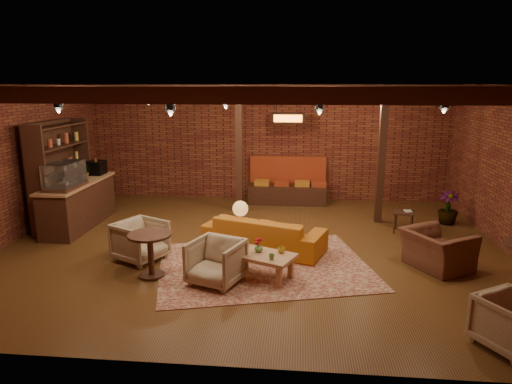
# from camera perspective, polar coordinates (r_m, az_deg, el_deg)

# --- Properties ---
(floor) EXTENTS (10.00, 10.00, 0.00)m
(floor) POSITION_cam_1_polar(r_m,az_deg,el_deg) (9.29, -0.47, -6.89)
(floor) COLOR #442311
(floor) RESTS_ON ground
(ceiling) EXTENTS (10.00, 8.00, 0.02)m
(ceiling) POSITION_cam_1_polar(r_m,az_deg,el_deg) (8.70, -0.51, 13.27)
(ceiling) COLOR black
(ceiling) RESTS_ON wall_back
(wall_back) EXTENTS (10.00, 0.02, 3.20)m
(wall_back) POSITION_cam_1_polar(r_m,az_deg,el_deg) (12.79, 1.37, 6.16)
(wall_back) COLOR maroon
(wall_back) RESTS_ON ground
(wall_front) EXTENTS (10.00, 0.02, 3.20)m
(wall_front) POSITION_cam_1_polar(r_m,az_deg,el_deg) (5.02, -5.25, -5.60)
(wall_front) COLOR maroon
(wall_front) RESTS_ON ground
(wall_left) EXTENTS (0.02, 8.00, 3.20)m
(wall_left) POSITION_cam_1_polar(r_m,az_deg,el_deg) (10.61, -28.50, 2.99)
(wall_left) COLOR maroon
(wall_left) RESTS_ON ground
(ceiling_beams) EXTENTS (9.80, 6.40, 0.22)m
(ceiling_beams) POSITION_cam_1_polar(r_m,az_deg,el_deg) (8.70, -0.51, 12.48)
(ceiling_beams) COLOR black
(ceiling_beams) RESTS_ON ceiling
(ceiling_pipe) EXTENTS (9.60, 0.12, 0.12)m
(ceiling_pipe) POSITION_cam_1_polar(r_m,az_deg,el_deg) (10.30, 0.43, 11.36)
(ceiling_pipe) COLOR black
(ceiling_pipe) RESTS_ON ceiling
(post_left) EXTENTS (0.16, 0.16, 3.20)m
(post_left) POSITION_cam_1_polar(r_m,az_deg,el_deg) (11.47, -2.13, 5.30)
(post_left) COLOR black
(post_left) RESTS_ON ground
(post_right) EXTENTS (0.16, 0.16, 3.20)m
(post_right) POSITION_cam_1_polar(r_m,az_deg,el_deg) (10.95, 15.42, 4.43)
(post_right) COLOR black
(post_right) RESTS_ON ground
(service_counter) EXTENTS (0.80, 2.50, 1.60)m
(service_counter) POSITION_cam_1_polar(r_m,az_deg,el_deg) (11.15, -21.37, -0.06)
(service_counter) COLOR black
(service_counter) RESTS_ON ground
(plant_counter) EXTENTS (0.35, 0.39, 0.30)m
(plant_counter) POSITION_cam_1_polar(r_m,az_deg,el_deg) (11.19, -20.65, 2.26)
(plant_counter) COLOR #337F33
(plant_counter) RESTS_ON service_counter
(shelving_hutch) EXTENTS (0.52, 2.00, 2.40)m
(shelving_hutch) POSITION_cam_1_polar(r_m,az_deg,el_deg) (11.34, -23.13, 2.07)
(shelving_hutch) COLOR black
(shelving_hutch) RESTS_ON ground
(banquette) EXTENTS (2.10, 0.70, 1.00)m
(banquette) POSITION_cam_1_polar(r_m,az_deg,el_deg) (12.51, 3.94, 0.85)
(banquette) COLOR #9E361A
(banquette) RESTS_ON ground
(service_sign) EXTENTS (0.86, 0.06, 0.30)m
(service_sign) POSITION_cam_1_polar(r_m,az_deg,el_deg) (11.79, 4.02, 9.17)
(service_sign) COLOR orange
(service_sign) RESTS_ON ceiling
(ceiling_spotlights) EXTENTS (6.40, 4.40, 0.28)m
(ceiling_spotlights) POSITION_cam_1_polar(r_m,az_deg,el_deg) (8.71, -0.51, 11.03)
(ceiling_spotlights) COLOR black
(ceiling_spotlights) RESTS_ON ceiling
(rug) EXTENTS (4.31, 3.69, 0.01)m
(rug) POSITION_cam_1_polar(r_m,az_deg,el_deg) (8.38, 0.99, -9.17)
(rug) COLOR maroon
(rug) RESTS_ON floor
(sofa) EXTENTS (2.53, 1.65, 0.69)m
(sofa) POSITION_cam_1_polar(r_m,az_deg,el_deg) (9.02, 1.02, -5.19)
(sofa) COLOR #AC6017
(sofa) RESTS_ON floor
(coffee_table) EXTENTS (1.41, 1.08, 0.68)m
(coffee_table) POSITION_cam_1_polar(r_m,az_deg,el_deg) (7.81, 0.09, -7.90)
(coffee_table) COLOR #9F6D4A
(coffee_table) RESTS_ON floor
(side_table_lamp) EXTENTS (0.61, 0.61, 0.97)m
(side_table_lamp) POSITION_cam_1_polar(r_m,az_deg,el_deg) (9.02, -1.97, -2.56)
(side_table_lamp) COLOR black
(side_table_lamp) RESTS_ON floor
(round_table_left) EXTENTS (0.73, 0.73, 0.76)m
(round_table_left) POSITION_cam_1_polar(r_m,az_deg,el_deg) (7.97, -13.07, -6.80)
(round_table_left) COLOR black
(round_table_left) RESTS_ON floor
(armchair_a) EXTENTS (1.04, 1.06, 0.83)m
(armchair_a) POSITION_cam_1_polar(r_m,az_deg,el_deg) (8.77, -14.25, -5.70)
(armchair_a) COLOR beige
(armchair_a) RESTS_ON floor
(armchair_b) EXTENTS (1.00, 0.97, 0.82)m
(armchair_b) POSITION_cam_1_polar(r_m,az_deg,el_deg) (7.59, -5.03, -8.44)
(armchair_b) COLOR beige
(armchair_b) RESTS_ON floor
(armchair_right) EXTENTS (1.13, 1.26, 0.93)m
(armchair_right) POSITION_cam_1_polar(r_m,az_deg,el_deg) (8.74, 21.75, -5.99)
(armchair_right) COLOR brown
(armchair_right) RESTS_ON floor
(side_table_book) EXTENTS (0.54, 0.54, 0.50)m
(side_table_book) POSITION_cam_1_polar(r_m,az_deg,el_deg) (10.54, 18.02, -2.52)
(side_table_book) COLOR black
(side_table_book) RESTS_ON floor
(plant_tall) EXTENTS (1.60, 1.60, 2.37)m
(plant_tall) POSITION_cam_1_polar(r_m,az_deg,el_deg) (11.38, 23.26, 2.02)
(plant_tall) COLOR #4C7F4C
(plant_tall) RESTS_ON floor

